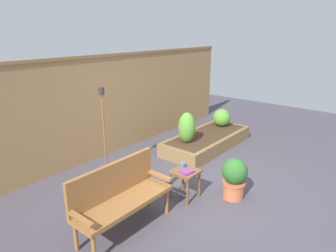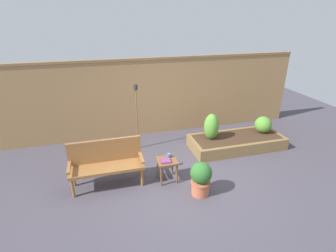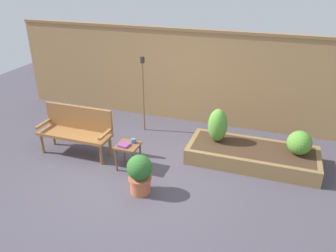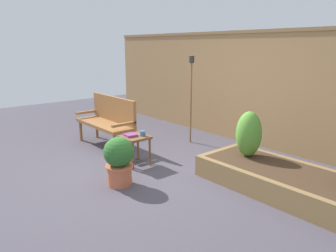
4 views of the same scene
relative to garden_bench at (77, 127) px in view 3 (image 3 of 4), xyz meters
The scene contains 11 objects.
ground_plane 1.64m from the garden_bench, 14.80° to the right, with size 14.00×14.00×0.00m, color #47424C.
fence_back 2.72m from the garden_bench, 55.87° to the left, with size 8.40×0.14×2.16m.
garden_bench is the anchor object (origin of this frame).
side_table 1.23m from the garden_bench, 10.33° to the right, with size 0.40×0.40×0.48m.
cup_on_table 1.27m from the garden_bench, ahead, with size 0.12×0.09×0.08m.
book_on_table 1.19m from the garden_bench, 13.30° to the right, with size 0.19×0.18×0.04m, color #7F3875.
potted_boxwood 1.89m from the garden_bench, 26.09° to the right, with size 0.42×0.42×0.68m.
raised_planter_bed 3.42m from the garden_bench, 12.18° to the left, with size 2.40×1.00×0.30m.
shrub_near_bench 2.74m from the garden_bench, 16.91° to the left, with size 0.37×0.37×0.67m.
shrub_far_corner 4.19m from the garden_bench, 10.96° to the left, with size 0.44×0.44×0.44m.
tiki_torch 1.71m from the garden_bench, 57.55° to the left, with size 0.10×0.10×1.69m.
Camera 3 is at (2.10, -4.53, 3.38)m, focal length 35.60 mm.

